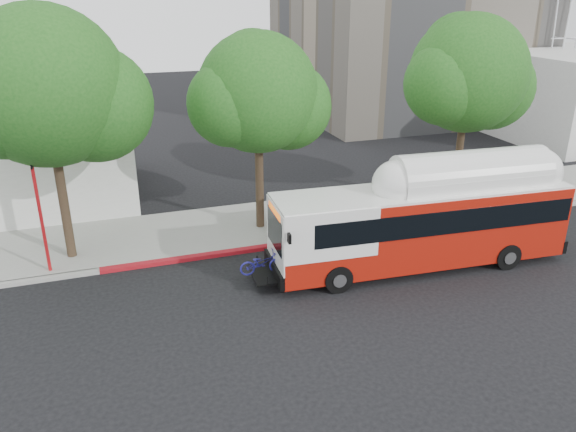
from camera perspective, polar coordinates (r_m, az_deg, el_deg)
The scene contains 9 objects.
ground at distance 20.62m, azimuth 4.55°, elevation -7.22°, with size 120.00×120.00×0.00m, color black.
sidewalk at distance 26.08m, azimuth -1.01°, elevation -0.47°, with size 60.00×5.00×0.15m, color gray.
curb_strip at distance 23.82m, azimuth 0.90°, elevation -2.74°, with size 60.00×0.30×0.15m, color gray.
red_curb_segment at distance 23.08m, azimuth -6.15°, elevation -3.71°, with size 10.00×0.32×0.16m, color maroon.
street_tree_left at distance 22.33m, azimuth -22.12°, elevation 11.57°, with size 6.67×5.80×9.74m.
street_tree_mid at distance 23.86m, azimuth -2.16°, elevation 12.00°, with size 5.75×5.00×8.62m.
street_tree_right at distance 28.15m, azimuth 18.47°, elevation 13.18°, with size 6.21×5.40×9.18m.
transit_bus at distance 22.01m, azimuth 13.49°, elevation -0.94°, with size 12.37×3.20×3.62m.
signal_pole at distance 22.41m, azimuth -23.79°, elevation -0.19°, with size 0.13×0.42×4.47m.
Camera 1 is at (-7.29, -16.47, 10.05)m, focal length 35.00 mm.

